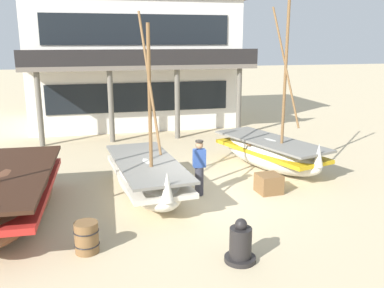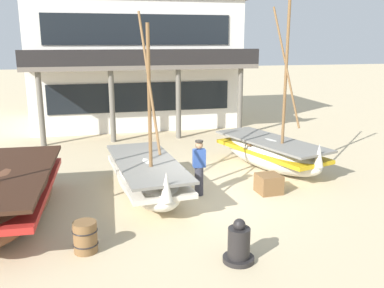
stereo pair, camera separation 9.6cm
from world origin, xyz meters
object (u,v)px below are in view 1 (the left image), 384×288
at_px(cargo_crate, 269,183).
at_px(harbor_building_main, 132,61).
at_px(fisherman_by_hull, 199,168).
at_px(capstan_winch, 240,245).
at_px(fishing_boat_far_right, 270,152).
at_px(wooden_barrel, 87,237).
at_px(fishing_boat_near_left, 147,177).
at_px(fishing_boat_centre_large, 7,194).

height_order(cargo_crate, harbor_building_main, harbor_building_main).
xyz_separation_m(fisherman_by_hull, capstan_winch, (-0.19, -3.98, -0.46)).
relative_size(fishing_boat_far_right, harbor_building_main, 0.52).
height_order(fisherman_by_hull, harbor_building_main, harbor_building_main).
distance_m(fishing_boat_far_right, wooden_barrel, 8.03).
bearing_deg(fishing_boat_far_right, cargo_crate, -115.12).
xyz_separation_m(wooden_barrel, harbor_building_main, (2.76, 15.13, 3.04)).
bearing_deg(cargo_crate, capstan_winch, -122.10).
distance_m(cargo_crate, harbor_building_main, 13.31).
height_order(fishing_boat_far_right, capstan_winch, fishing_boat_far_right).
relative_size(fisherman_by_hull, cargo_crate, 2.45).
height_order(capstan_winch, harbor_building_main, harbor_building_main).
xyz_separation_m(fishing_boat_near_left, wooden_barrel, (-1.79, -3.09, -0.25)).
bearing_deg(harbor_building_main, capstan_winch, -88.76).
distance_m(fishing_boat_near_left, wooden_barrel, 3.58).
distance_m(fishing_boat_near_left, cargo_crate, 3.69).
relative_size(fisherman_by_hull, harbor_building_main, 0.15).
xyz_separation_m(capstan_winch, harbor_building_main, (-0.35, 16.33, 3.01)).
bearing_deg(fishing_boat_near_left, fishing_boat_centre_large, -166.72).
bearing_deg(harbor_building_main, fishing_boat_centre_large, -109.97).
relative_size(fishing_boat_centre_large, harbor_building_main, 0.67).
xyz_separation_m(fishing_boat_centre_large, capstan_winch, (5.05, -3.40, -0.34)).
height_order(fishing_boat_centre_large, capstan_winch, fishing_boat_centre_large).
bearing_deg(wooden_barrel, cargo_crate, 24.46).
distance_m(fisherman_by_hull, wooden_barrel, 4.35).
distance_m(fisherman_by_hull, cargo_crate, 2.20).
bearing_deg(fishing_boat_near_left, wooden_barrel, -120.08).
xyz_separation_m(fishing_boat_near_left, fishing_boat_centre_large, (-3.72, -0.88, 0.11)).
bearing_deg(fishing_boat_centre_large, capstan_winch, -33.98).
relative_size(fishing_boat_far_right, cargo_crate, 8.42).
xyz_separation_m(fishing_boat_centre_large, fisherman_by_hull, (5.24, 0.57, 0.12)).
height_order(fishing_boat_near_left, wooden_barrel, fishing_boat_near_left).
relative_size(fishing_boat_near_left, capstan_winch, 5.54).
relative_size(fishing_boat_centre_large, fisherman_by_hull, 4.42).
bearing_deg(fisherman_by_hull, fishing_boat_far_right, 31.68).
xyz_separation_m(fishing_boat_centre_large, harbor_building_main, (4.70, 12.92, 2.67)).
xyz_separation_m(fishing_boat_near_left, harbor_building_main, (0.97, 12.05, 2.78)).
bearing_deg(fishing_boat_far_right, fishing_boat_centre_large, -163.24).
relative_size(fishing_boat_centre_large, capstan_winch, 7.74).
height_order(fishing_boat_centre_large, harbor_building_main, fishing_boat_centre_large).
bearing_deg(cargo_crate, fishing_boat_near_left, 170.19).
bearing_deg(fishing_boat_near_left, capstan_winch, -72.77).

